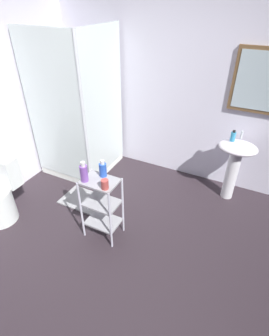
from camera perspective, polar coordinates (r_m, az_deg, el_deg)
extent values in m
cube|color=#2D242A|center=(2.92, -4.39, -18.45)|extent=(4.20, 4.20, 0.02)
cube|color=silver|center=(3.64, 10.13, 16.63)|extent=(4.20, 0.10, 2.50)
cube|color=brown|center=(3.38, 25.25, 16.61)|extent=(0.56, 0.03, 0.72)
cube|color=silver|center=(3.37, 25.22, 16.54)|extent=(0.48, 0.01, 0.64)
cube|color=white|center=(4.26, -10.88, 1.28)|extent=(0.90, 0.90, 0.10)
cube|color=silver|center=(3.51, -16.99, 11.52)|extent=(0.90, 0.02, 1.90)
cube|color=silver|center=(3.57, -6.62, 13.16)|extent=(0.02, 0.90, 1.90)
cylinder|color=silver|center=(3.23, -10.92, 10.50)|extent=(0.04, 0.04, 1.90)
cylinder|color=silver|center=(4.23, -10.96, 1.87)|extent=(0.08, 0.08, 0.00)
cylinder|color=white|center=(3.60, 20.14, -1.47)|extent=(0.15, 0.15, 0.68)
ellipsoid|color=white|center=(3.40, 21.45, 4.12)|extent=(0.46, 0.37, 0.13)
cylinder|color=silver|center=(3.45, 22.13, 6.64)|extent=(0.03, 0.03, 0.10)
cube|color=white|center=(3.39, -26.33, -0.53)|extent=(0.35, 0.17, 0.36)
cylinder|color=silver|center=(2.88, -11.45, -9.06)|extent=(0.02, 0.02, 0.74)
cylinder|color=silver|center=(2.72, -5.22, -11.52)|extent=(0.02, 0.02, 0.74)
cylinder|color=silver|center=(3.03, -8.55, -6.14)|extent=(0.02, 0.02, 0.74)
cylinder|color=silver|center=(2.88, -2.54, -8.26)|extent=(0.02, 0.02, 0.74)
cube|color=#99999E|center=(3.00, -6.74, -11.36)|extent=(0.36, 0.26, 0.02)
cube|color=#99999E|center=(2.82, -7.10, -7.49)|extent=(0.36, 0.26, 0.02)
cube|color=#99999E|center=(2.64, -7.52, -2.92)|extent=(0.36, 0.26, 0.02)
cylinder|color=#389ED1|center=(3.36, 20.50, 6.37)|extent=(0.06, 0.06, 0.11)
cylinder|color=black|center=(3.33, 20.73, 7.40)|extent=(0.03, 0.03, 0.03)
cylinder|color=#7B4BA7|center=(2.61, -10.86, -1.16)|extent=(0.08, 0.08, 0.17)
cylinder|color=silver|center=(2.55, -11.11, 0.84)|extent=(0.04, 0.04, 0.05)
cylinder|color=blue|center=(2.66, -6.84, -0.41)|extent=(0.07, 0.07, 0.14)
cylinder|color=white|center=(2.61, -6.98, 1.26)|extent=(0.04, 0.04, 0.04)
cylinder|color=#B24742|center=(2.50, -6.43, -3.52)|extent=(0.07, 0.07, 0.10)
cube|color=gray|center=(3.56, -10.71, -6.86)|extent=(0.60, 0.40, 0.02)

